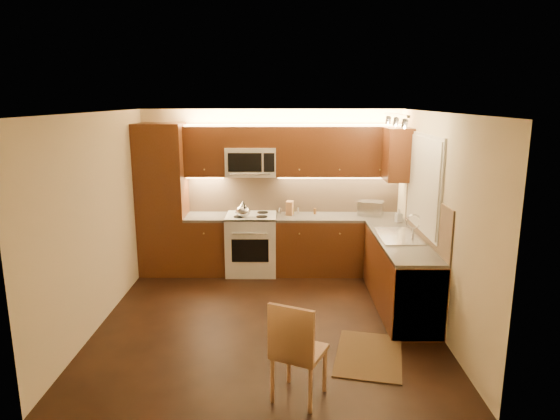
{
  "coord_description": "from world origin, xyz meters",
  "views": [
    {
      "loc": [
        0.2,
        -5.63,
        2.64
      ],
      "look_at": [
        0.15,
        0.55,
        1.25
      ],
      "focal_mm": 31.58,
      "sensor_mm": 36.0,
      "label": 1
    }
  ],
  "objects_px": {
    "toaster_oven": "(371,208)",
    "soap_bottle": "(399,215)",
    "stove": "(252,244)",
    "microwave": "(251,162)",
    "sink": "(399,231)",
    "knife_block": "(290,208)",
    "kettle": "(243,209)",
    "dining_chair": "(299,349)"
  },
  "relations": [
    {
      "from": "sink",
      "to": "soap_bottle",
      "type": "bearing_deg",
      "value": 77.66
    },
    {
      "from": "sink",
      "to": "knife_block",
      "type": "xyz_separation_m",
      "value": [
        -1.41,
        1.22,
        0.03
      ]
    },
    {
      "from": "sink",
      "to": "soap_bottle",
      "type": "relative_size",
      "value": 4.55
    },
    {
      "from": "stove",
      "to": "soap_bottle",
      "type": "xyz_separation_m",
      "value": [
        2.17,
        -0.34,
        0.53
      ]
    },
    {
      "from": "stove",
      "to": "microwave",
      "type": "xyz_separation_m",
      "value": [
        0.0,
        0.14,
        1.26
      ]
    },
    {
      "from": "sink",
      "to": "knife_block",
      "type": "relative_size",
      "value": 4.02
    },
    {
      "from": "soap_bottle",
      "to": "dining_chair",
      "type": "xyz_separation_m",
      "value": [
        -1.53,
        -2.98,
        -0.52
      ]
    },
    {
      "from": "kettle",
      "to": "toaster_oven",
      "type": "height_order",
      "value": "kettle"
    },
    {
      "from": "toaster_oven",
      "to": "soap_bottle",
      "type": "height_order",
      "value": "toaster_oven"
    },
    {
      "from": "sink",
      "to": "kettle",
      "type": "height_order",
      "value": "kettle"
    },
    {
      "from": "toaster_oven",
      "to": "soap_bottle",
      "type": "distance_m",
      "value": 0.53
    },
    {
      "from": "microwave",
      "to": "dining_chair",
      "type": "distance_m",
      "value": 3.72
    },
    {
      "from": "kettle",
      "to": "soap_bottle",
      "type": "relative_size",
      "value": 1.32
    },
    {
      "from": "soap_bottle",
      "to": "sink",
      "type": "bearing_deg",
      "value": -119.99
    },
    {
      "from": "kettle",
      "to": "knife_block",
      "type": "distance_m",
      "value": 0.75
    },
    {
      "from": "microwave",
      "to": "toaster_oven",
      "type": "bearing_deg",
      "value": -1.86
    },
    {
      "from": "microwave",
      "to": "dining_chair",
      "type": "height_order",
      "value": "microwave"
    },
    {
      "from": "toaster_oven",
      "to": "knife_block",
      "type": "height_order",
      "value": "toaster_oven"
    },
    {
      "from": "stove",
      "to": "toaster_oven",
      "type": "bearing_deg",
      "value": 2.35
    },
    {
      "from": "microwave",
      "to": "knife_block",
      "type": "bearing_deg",
      "value": -4.07
    },
    {
      "from": "stove",
      "to": "sink",
      "type": "bearing_deg",
      "value": -29.36
    },
    {
      "from": "sink",
      "to": "soap_bottle",
      "type": "distance_m",
      "value": 0.81
    },
    {
      "from": "dining_chair",
      "to": "toaster_oven",
      "type": "bearing_deg",
      "value": 94.97
    },
    {
      "from": "soap_bottle",
      "to": "kettle",
      "type": "bearing_deg",
      "value": 157.99
    },
    {
      "from": "stove",
      "to": "soap_bottle",
      "type": "distance_m",
      "value": 2.26
    },
    {
      "from": "microwave",
      "to": "soap_bottle",
      "type": "height_order",
      "value": "microwave"
    },
    {
      "from": "kettle",
      "to": "knife_block",
      "type": "height_order",
      "value": "kettle"
    },
    {
      "from": "toaster_oven",
      "to": "knife_block",
      "type": "bearing_deg",
      "value": -161.23
    },
    {
      "from": "knife_block",
      "to": "toaster_oven",
      "type": "bearing_deg",
      "value": 9.92
    },
    {
      "from": "stove",
      "to": "knife_block",
      "type": "relative_size",
      "value": 4.3
    },
    {
      "from": "stove",
      "to": "soap_bottle",
      "type": "bearing_deg",
      "value": -8.76
    },
    {
      "from": "kettle",
      "to": "knife_block",
      "type": "relative_size",
      "value": 1.17
    },
    {
      "from": "sink",
      "to": "toaster_oven",
      "type": "relative_size",
      "value": 2.34
    },
    {
      "from": "sink",
      "to": "stove",
      "type": "bearing_deg",
      "value": 150.64
    },
    {
      "from": "toaster_oven",
      "to": "kettle",
      "type": "bearing_deg",
      "value": -153.49
    },
    {
      "from": "sink",
      "to": "dining_chair",
      "type": "relative_size",
      "value": 0.9
    },
    {
      "from": "microwave",
      "to": "knife_block",
      "type": "xyz_separation_m",
      "value": [
        0.59,
        -0.04,
        -0.71
      ]
    },
    {
      "from": "kettle",
      "to": "dining_chair",
      "type": "height_order",
      "value": "kettle"
    },
    {
      "from": "soap_bottle",
      "to": "stove",
      "type": "bearing_deg",
      "value": 153.58
    },
    {
      "from": "sink",
      "to": "knife_block",
      "type": "distance_m",
      "value": 1.86
    },
    {
      "from": "sink",
      "to": "toaster_oven",
      "type": "height_order",
      "value": "toaster_oven"
    },
    {
      "from": "kettle",
      "to": "toaster_oven",
      "type": "xyz_separation_m",
      "value": [
        1.95,
        0.24,
        -0.03
      ]
    }
  ]
}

